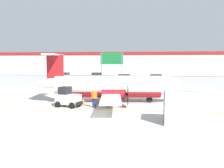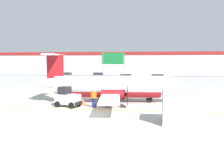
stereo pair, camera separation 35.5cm
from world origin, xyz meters
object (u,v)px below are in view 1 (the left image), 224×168
object	(u,v)px
ground_crew_worker	(94,97)
cargo_container	(182,108)
traffic_cone_near_right	(58,102)
baggage_tug	(68,98)
parked_car_4	(196,81)
traffic_cone_near_left	(83,102)
parked_car_0	(64,76)
commuter_airplane	(113,87)
parked_car_1	(96,76)
parked_car_2	(125,78)
parked_car_3	(155,78)
highway_sign	(112,61)
traffic_cone_far_left	(71,96)

from	to	relation	value
ground_crew_worker	cargo_container	distance (m)	8.59
ground_crew_worker	traffic_cone_near_right	size ratio (longest dim) A/B	2.66
baggage_tug	parked_car_4	size ratio (longest dim) A/B	0.58
traffic_cone_near_left	parked_car_0	distance (m)	32.69
baggage_tug	traffic_cone_near_left	xyz separation A→B (m)	(1.17, 1.04, -0.54)
baggage_tug	traffic_cone_near_right	world-z (taller)	baggage_tug
commuter_airplane	cargo_container	size ratio (longest dim) A/B	6.58
parked_car_1	ground_crew_worker	bearing A→B (deg)	94.54
traffic_cone_near_left	parked_car_1	xyz separation A→B (m)	(-5.14, 30.95, 0.58)
parked_car_2	parked_car_3	bearing A→B (deg)	-5.21
baggage_tug	parked_car_1	distance (m)	32.24
commuter_airplane	parked_car_3	size ratio (longest dim) A/B	3.69
ground_crew_worker	parked_car_4	bearing A→B (deg)	-23.31
parked_car_3	traffic_cone_near_right	bearing A→B (deg)	62.63
parked_car_0	parked_car_2	distance (m)	14.56
ground_crew_worker	parked_car_2	xyz separation A→B (m)	(0.31, 26.78, -0.06)
parked_car_1	parked_car_2	world-z (taller)	same
baggage_tug	parked_car_2	size ratio (longest dim) A/B	0.58
parked_car_4	highway_sign	size ratio (longest dim) A/B	0.79
traffic_cone_near_right	parked_car_3	world-z (taller)	parked_car_3
parked_car_0	parked_car_4	xyz separation A→B (m)	(26.44, -9.43, 0.00)
ground_crew_worker	traffic_cone_near_left	world-z (taller)	ground_crew_worker
parked_car_0	baggage_tug	bearing A→B (deg)	-64.03
traffic_cone_near_right	cargo_container	bearing A→B (deg)	-27.74
ground_crew_worker	parked_car_0	size ratio (longest dim) A/B	0.39
traffic_cone_far_left	highway_sign	size ratio (longest dim) A/B	0.12
traffic_cone_near_right	parked_car_4	size ratio (longest dim) A/B	0.15
ground_crew_worker	parked_car_2	world-z (taller)	same
parked_car_3	parked_car_4	size ratio (longest dim) A/B	1.01
traffic_cone_far_left	commuter_airplane	bearing A→B (deg)	-17.53
traffic_cone_near_right	parked_car_0	world-z (taller)	parked_car_0
ground_crew_worker	parked_car_1	xyz separation A→B (m)	(-6.45, 31.97, -0.06)
parked_car_1	parked_car_3	distance (m)	13.65
traffic_cone_near_right	highway_sign	distance (m)	16.54
traffic_cone_near_right	parked_car_0	size ratio (longest dim) A/B	0.15
ground_crew_worker	traffic_cone_far_left	bearing A→B (deg)	45.83
commuter_airplane	highway_sign	distance (m)	14.08
cargo_container	parked_car_3	distance (m)	31.72
ground_crew_worker	traffic_cone_near_left	distance (m)	1.78
traffic_cone_far_left	parked_car_0	world-z (taller)	parked_car_0
cargo_container	parked_car_3	xyz separation A→B (m)	(-0.90, 31.70, -0.21)
commuter_airplane	parked_car_3	distance (m)	24.35
commuter_airplane	highway_sign	bearing A→B (deg)	91.10
traffic_cone_near_left	parked_car_4	distance (m)	25.28
cargo_container	traffic_cone_near_right	xyz separation A→B (m)	(-10.94, 5.75, -0.79)
parked_car_3	traffic_cone_near_left	bearing A→B (deg)	67.56
commuter_airplane	parked_car_0	world-z (taller)	commuter_airplane
cargo_container	parked_car_4	world-z (taller)	cargo_container
parked_car_0	ground_crew_worker	bearing A→B (deg)	-60.09
traffic_cone_near_right	highway_sign	size ratio (longest dim) A/B	0.12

